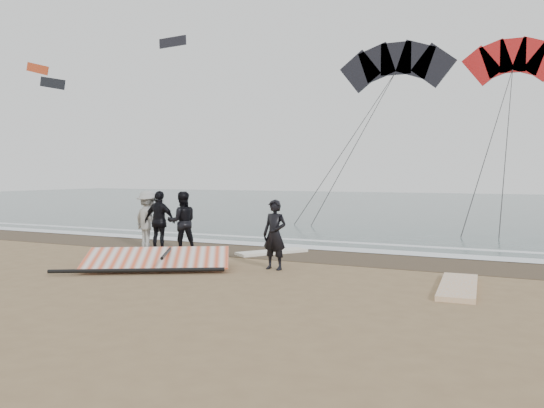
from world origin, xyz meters
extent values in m
plane|color=#8C704C|center=(0.00, 0.00, 0.00)|extent=(120.00, 120.00, 0.00)
cube|color=#233838|center=(0.00, 33.00, 0.01)|extent=(120.00, 54.00, 0.02)
cube|color=#4C3D2B|center=(0.00, 4.50, 0.01)|extent=(120.00, 2.80, 0.01)
cube|color=white|center=(0.00, 5.90, 0.03)|extent=(120.00, 0.90, 0.01)
cube|color=white|center=(0.00, 7.60, 0.03)|extent=(120.00, 0.45, 0.01)
imported|color=black|center=(-0.18, 1.83, 0.89)|extent=(0.70, 0.50, 1.79)
cube|color=silver|center=(4.31, 1.33, 0.05)|extent=(0.87, 2.67, 0.11)
cube|color=white|center=(-1.36, 4.23, 0.05)|extent=(1.78, 2.20, 0.09)
imported|color=black|center=(-4.08, 3.41, 0.95)|extent=(1.17, 1.14, 1.90)
imported|color=black|center=(-4.78, 3.21, 0.96)|extent=(1.12, 0.47, 1.91)
imported|color=#A4A4A0|center=(-5.48, 3.51, 0.95)|extent=(1.39, 1.08, 1.90)
cube|color=black|center=(-3.10, 1.15, 0.05)|extent=(2.46, 1.72, 0.10)
cube|color=#EB4E27|center=(-2.90, 0.55, 0.30)|extent=(3.85, 2.98, 0.38)
cylinder|color=black|center=(-2.90, -0.23, 0.11)|extent=(3.73, 2.11, 0.10)
cylinder|color=black|center=(-2.60, 0.55, 0.45)|extent=(0.94, 1.63, 0.08)
cylinder|color=#262626|center=(4.28, 17.71, 4.36)|extent=(0.04, 0.04, 16.28)
cylinder|color=#262626|center=(4.94, 17.75, 4.36)|extent=(0.04, 0.04, 16.14)
cylinder|color=#262626|center=(-2.88, 18.07, 4.44)|extent=(0.04, 0.04, 13.89)
cylinder|color=#262626|center=(-2.43, 18.02, 4.44)|extent=(0.04, 0.04, 13.82)
cube|color=black|center=(-24.53, 32.00, 14.97)|extent=(3.03, 0.12, 1.00)
cube|color=black|center=(-33.68, 26.00, 10.82)|extent=(3.11, 0.12, 1.44)
cube|color=red|center=(-40.05, 30.00, 13.38)|extent=(3.13, 0.12, 1.60)
camera|label=1|loc=(5.36, -10.38, 2.43)|focal=35.00mm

